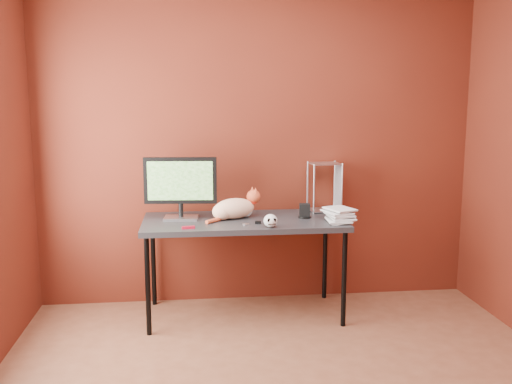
{
  "coord_description": "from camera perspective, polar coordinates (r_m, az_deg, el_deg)",
  "views": [
    {
      "loc": [
        -0.53,
        -2.79,
        1.65
      ],
      "look_at": [
        -0.08,
        1.15,
        0.99
      ],
      "focal_mm": 40.0,
      "sensor_mm": 36.0,
      "label": 1
    }
  ],
  "objects": [
    {
      "name": "speaker",
      "position": [
        4.33,
        4.89,
        -1.95
      ],
      "size": [
        0.09,
        0.09,
        0.11
      ],
      "rotation": [
        0.0,
        0.0,
        -0.13
      ],
      "color": "black",
      "rests_on": "desk"
    },
    {
      "name": "cat",
      "position": [
        4.29,
        -2.16,
        -1.63
      ],
      "size": [
        0.43,
        0.33,
        0.23
      ],
      "rotation": [
        0.0,
        0.0,
        0.38
      ],
      "color": "orange",
      "rests_on": "desk"
    },
    {
      "name": "desk",
      "position": [
        4.29,
        -1.23,
        -3.41
      ],
      "size": [
        1.5,
        0.7,
        0.75
      ],
      "color": "black",
      "rests_on": "ground"
    },
    {
      "name": "black_gadget",
      "position": [
        4.12,
        0.21,
        -3.06
      ],
      "size": [
        0.05,
        0.03,
        0.02
      ],
      "primitive_type": "cube",
      "rotation": [
        0.0,
        0.0,
        -0.15
      ],
      "color": "black",
      "rests_on": "desk"
    },
    {
      "name": "washer",
      "position": [
        4.11,
        -1.03,
        -3.23
      ],
      "size": [
        0.05,
        0.05,
        0.0
      ],
      "primitive_type": "cylinder",
      "color": "silver",
      "rests_on": "desk"
    },
    {
      "name": "skull_mug",
      "position": [
        4.0,
        1.46,
        -2.88
      ],
      "size": [
        0.1,
        0.1,
        0.09
      ],
      "rotation": [
        0.0,
        0.0,
        0.08
      ],
      "color": "silver",
      "rests_on": "desk"
    },
    {
      "name": "wire_rack",
      "position": [
        4.58,
        6.86,
        0.52
      ],
      "size": [
        0.24,
        0.2,
        0.4
      ],
      "rotation": [
        0.0,
        0.0,
        0.07
      ],
      "color": "silver",
      "rests_on": "desk"
    },
    {
      "name": "monitor",
      "position": [
        4.27,
        -7.57,
        0.71
      ],
      "size": [
        0.54,
        0.19,
        0.47
      ],
      "rotation": [
        0.0,
        0.0,
        -0.08
      ],
      "color": "silver",
      "rests_on": "desk"
    },
    {
      "name": "room",
      "position": [
        2.85,
        4.26,
        5.23
      ],
      "size": [
        3.52,
        3.52,
        2.61
      ],
      "color": "brown",
      "rests_on": "ground"
    },
    {
      "name": "book_stack",
      "position": [
        4.14,
        7.42,
        4.63
      ],
      "size": [
        0.24,
        0.27,
        1.12
      ],
      "rotation": [
        0.0,
        0.0,
        0.16
      ],
      "color": "beige",
      "rests_on": "desk"
    },
    {
      "name": "pocket_knife",
      "position": [
        4.0,
        -6.78,
        -3.54
      ],
      "size": [
        0.09,
        0.04,
        0.02
      ],
      "primitive_type": "cube",
      "rotation": [
        0.0,
        0.0,
        0.15
      ],
      "color": "#AB0D24",
      "rests_on": "desk"
    }
  ]
}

